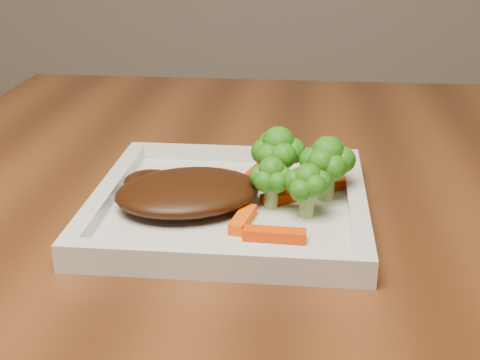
# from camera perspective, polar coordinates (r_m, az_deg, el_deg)

# --- Properties ---
(plate) EXTENTS (0.27, 0.27, 0.01)m
(plate) POSITION_cam_1_polar(r_m,az_deg,el_deg) (0.68, -0.84, -2.40)
(plate) COLOR silver
(plate) RESTS_ON dining_table
(steak) EXTENTS (0.18, 0.16, 0.03)m
(steak) POSITION_cam_1_polar(r_m,az_deg,el_deg) (0.66, -4.46, -1.00)
(steak) COLOR #381808
(steak) RESTS_ON plate
(broccoli_0) EXTENTS (0.07, 0.07, 0.07)m
(broccoli_0) POSITION_cam_1_polar(r_m,az_deg,el_deg) (0.70, 3.26, 2.01)
(broccoli_0) COLOR #137513
(broccoli_0) RESTS_ON plate
(broccoli_1) EXTENTS (0.07, 0.07, 0.06)m
(broccoli_1) POSITION_cam_1_polar(r_m,az_deg,el_deg) (0.68, 7.42, 0.93)
(broccoli_1) COLOR #275F0F
(broccoli_1) RESTS_ON plate
(broccoli_2) EXTENTS (0.06, 0.06, 0.06)m
(broccoli_2) POSITION_cam_1_polar(r_m,az_deg,el_deg) (0.64, 5.76, -0.66)
(broccoli_2) COLOR #256711
(broccoli_2) RESTS_ON plate
(broccoli_3) EXTENTS (0.06, 0.06, 0.06)m
(broccoli_3) POSITION_cam_1_polar(r_m,az_deg,el_deg) (0.65, 2.69, 0.18)
(broccoli_3) COLOR #156110
(broccoli_3) RESTS_ON plate
(carrot_0) EXTENTS (0.06, 0.02, 0.01)m
(carrot_0) POSITION_cam_1_polar(r_m,az_deg,el_deg) (0.60, 2.96, -4.67)
(carrot_0) COLOR #DA3703
(carrot_0) RESTS_ON plate
(carrot_2) EXTENTS (0.02, 0.05, 0.01)m
(carrot_2) POSITION_cam_1_polar(r_m,az_deg,el_deg) (0.63, 0.24, -3.37)
(carrot_2) COLOR #FF4C04
(carrot_2) RESTS_ON plate
(carrot_3) EXTENTS (0.05, 0.03, 0.01)m
(carrot_3) POSITION_cam_1_polar(r_m,az_deg,el_deg) (0.71, 7.90, -0.36)
(carrot_3) COLOR #FB3504
(carrot_3) RESTS_ON plate
(carrot_4) EXTENTS (0.03, 0.06, 0.01)m
(carrot_4) POSITION_cam_1_polar(r_m,az_deg,el_deg) (0.73, 1.30, 0.48)
(carrot_4) COLOR #FF1704
(carrot_4) RESTS_ON plate
(carrot_6) EXTENTS (0.05, 0.04, 0.01)m
(carrot_6) POSITION_cam_1_polar(r_m,az_deg,el_deg) (0.68, 3.95, -1.38)
(carrot_6) COLOR red
(carrot_6) RESTS_ON plate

